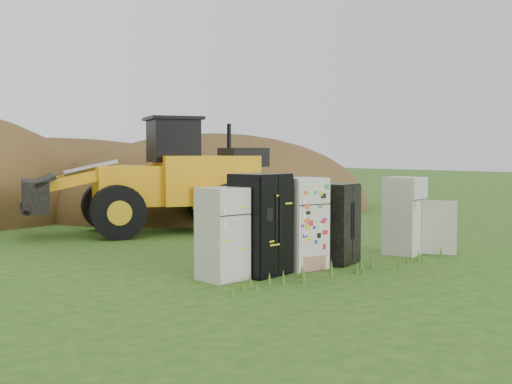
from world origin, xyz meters
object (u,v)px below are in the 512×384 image
at_px(fridge_sticker, 302,223).
at_px(wheel_loader, 145,175).
at_px(fridge_dark_mid, 336,224).
at_px(fridge_leftmost, 222,234).
at_px(fridge_black_side, 260,224).
at_px(fridge_open_door, 404,216).

distance_m(fridge_sticker, wheel_loader, 6.91).
relative_size(fridge_sticker, fridge_dark_mid, 1.09).
relative_size(fridge_leftmost, fridge_black_side, 0.88).
relative_size(fridge_black_side, fridge_sticker, 1.06).
xyz_separation_m(fridge_sticker, fridge_open_door, (3.02, -0.05, -0.03)).
bearing_deg(fridge_leftmost, fridge_black_side, -6.01).
xyz_separation_m(fridge_leftmost, fridge_black_side, (0.84, -0.02, 0.12)).
xyz_separation_m(fridge_leftmost, fridge_open_door, (4.91, -0.06, 0.04)).
bearing_deg(fridge_open_door, fridge_leftmost, 163.57).
relative_size(fridge_dark_mid, fridge_open_door, 0.95).
bearing_deg(fridge_black_side, wheel_loader, 67.17).
bearing_deg(wheel_loader, fridge_open_door, -50.90).
height_order(fridge_black_side, fridge_open_door, fridge_black_side).
xyz_separation_m(fridge_dark_mid, wheel_loader, (-0.75, 6.88, 0.82)).
height_order(fridge_sticker, fridge_open_door, fridge_sticker).
relative_size(fridge_leftmost, fridge_sticker, 0.93).
distance_m(fridge_dark_mid, fridge_open_door, 2.10).
xyz_separation_m(fridge_sticker, wheel_loader, (0.18, 6.86, 0.75)).
distance_m(fridge_leftmost, fridge_sticker, 1.88).
relative_size(fridge_dark_mid, wheel_loader, 0.24).
xyz_separation_m(fridge_sticker, fridge_dark_mid, (0.93, -0.01, -0.07)).
xyz_separation_m(fridge_open_door, wheel_loader, (-2.84, 6.91, 0.78)).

